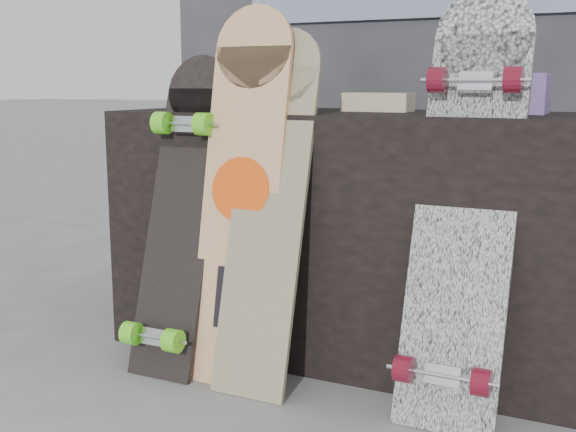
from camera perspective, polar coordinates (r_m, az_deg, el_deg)
The scene contains 10 objects.
ground at distance 2.08m, azimuth 0.64°, elevation -14.86°, with size 60.00×60.00×0.00m, color slate.
vendor_table at distance 2.40m, azimuth 5.77°, elevation -1.42°, with size 1.60×0.60×0.80m, color black.
booth at distance 3.16m, azimuth 11.49°, elevation 14.08°, with size 2.40×0.22×2.20m.
merch_box_purple at distance 2.55m, azimuth -0.88°, elevation 9.53°, with size 0.18×0.12×0.10m, color #483F81.
merch_box_small at distance 2.31m, azimuth 18.12°, elevation 9.17°, with size 0.14×0.14×0.12m, color #483F81.
merch_box_flat at distance 2.39m, azimuth 7.12°, elevation 8.92°, with size 0.22×0.10×0.06m, color #D1B78C.
longboard_geisha at distance 2.16m, azimuth -3.64°, elevation 2.55°, with size 0.25×0.25×1.13m.
longboard_celtic at distance 2.11m, azimuth -1.48°, elevation 1.46°, with size 0.23×0.30×1.06m.
longboard_cascadia at distance 1.98m, azimuth 13.91°, elevation 1.71°, with size 0.27×0.43×1.16m.
skateboard_dark at distance 2.27m, azimuth -8.53°, elevation 0.60°, with size 0.22×0.37×0.98m.
Camera 1 is at (0.80, -1.70, 0.89)m, focal length 45.00 mm.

